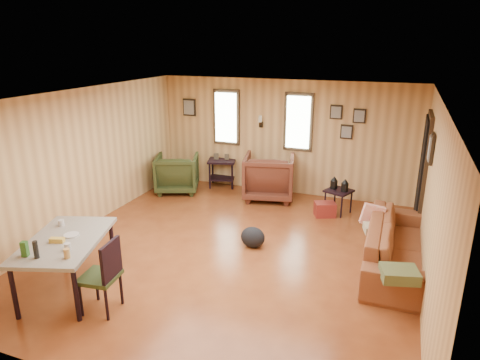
# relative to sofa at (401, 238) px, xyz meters

# --- Properties ---
(room) EXTENTS (5.54, 6.04, 2.44)m
(room) POSITION_rel_sofa_xyz_m (-2.30, -0.15, 0.75)
(room) COLOR brown
(room) RESTS_ON ground
(sofa) EXTENTS (0.69, 2.33, 0.91)m
(sofa) POSITION_rel_sofa_xyz_m (0.00, 0.00, 0.00)
(sofa) COLOR brown
(sofa) RESTS_ON ground
(recliner_brown) EXTENTS (1.18, 1.14, 1.03)m
(recliner_brown) POSITION_rel_sofa_xyz_m (-2.63, 2.06, 0.06)
(recliner_brown) COLOR #512518
(recliner_brown) RESTS_ON ground
(recliner_green) EXTENTS (1.11, 1.08, 0.90)m
(recliner_green) POSITION_rel_sofa_xyz_m (-4.61, 1.76, -0.01)
(recliner_green) COLOR #2D3618
(recliner_green) RESTS_ON ground
(end_table) EXTENTS (0.72, 0.69, 0.76)m
(end_table) POSITION_rel_sofa_xyz_m (-3.84, 2.44, -0.03)
(end_table) COLOR black
(end_table) RESTS_ON ground
(side_table) EXTENTS (0.58, 0.58, 0.71)m
(side_table) POSITION_rel_sofa_xyz_m (-1.15, 1.76, 0.03)
(side_table) COLOR black
(side_table) RESTS_ON ground
(cooler) EXTENTS (0.45, 0.40, 0.27)m
(cooler) POSITION_rel_sofa_xyz_m (-1.35, 1.51, -0.32)
(cooler) COLOR maroon
(cooler) RESTS_ON ground
(backpack) EXTENTS (0.44, 0.37, 0.34)m
(backpack) POSITION_rel_sofa_xyz_m (-2.19, -0.17, -0.29)
(backpack) COLOR black
(backpack) RESTS_ON ground
(sofa_pillows) EXTENTS (0.89, 1.86, 0.38)m
(sofa_pillows) POSITION_rel_sofa_xyz_m (-0.20, -0.41, 0.05)
(sofa_pillows) COLOR #4A522E
(sofa_pillows) RESTS_ON sofa
(dining_table) EXTENTS (1.29, 1.66, 0.96)m
(dining_table) POSITION_rel_sofa_xyz_m (-4.02, -2.21, 0.22)
(dining_table) COLOR gray
(dining_table) RESTS_ON ground
(dining_chair) EXTENTS (0.47, 0.47, 0.93)m
(dining_chair) POSITION_rel_sofa_xyz_m (-3.28, -2.40, 0.07)
(dining_chair) COLOR #2D3618
(dining_chair) RESTS_ON ground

